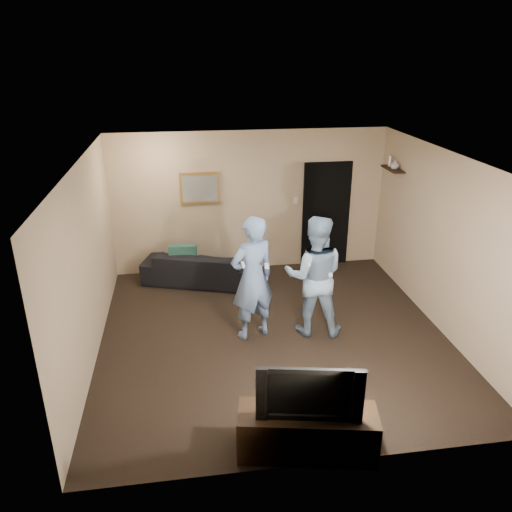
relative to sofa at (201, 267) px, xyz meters
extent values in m
plane|color=black|center=(0.97, -1.97, -0.29)|extent=(5.00, 5.00, 0.00)
cube|color=silver|center=(0.97, -1.97, 2.31)|extent=(5.00, 5.00, 0.04)
cube|color=tan|center=(0.97, 0.53, 1.01)|extent=(5.00, 0.04, 2.60)
cube|color=tan|center=(0.97, -4.47, 1.01)|extent=(5.00, 0.04, 2.60)
cube|color=tan|center=(-1.53, -1.97, 1.01)|extent=(0.04, 5.00, 2.60)
cube|color=tan|center=(3.47, -1.97, 1.01)|extent=(0.04, 5.00, 2.60)
imported|color=black|center=(0.00, 0.00, 0.00)|extent=(2.16, 1.37, 0.59)
cube|color=#17453A|center=(-0.30, 0.00, 0.19)|extent=(0.50, 0.20, 0.49)
cube|color=olive|center=(0.07, 0.50, 1.31)|extent=(0.72, 0.05, 0.57)
cube|color=slate|center=(0.07, 0.48, 1.31)|extent=(0.62, 0.01, 0.47)
cube|color=black|center=(2.42, 0.50, 0.71)|extent=(0.90, 0.06, 2.00)
cube|color=silver|center=(1.82, 0.50, 1.01)|extent=(0.08, 0.02, 0.12)
cube|color=black|center=(3.36, -0.17, 1.70)|extent=(0.20, 0.60, 0.03)
imported|color=silver|center=(3.36, -0.23, 1.79)|extent=(0.16, 0.16, 0.15)
cylinder|color=silver|center=(3.36, -0.02, 1.80)|extent=(0.06, 0.06, 0.18)
cube|color=black|center=(0.90, -4.29, -0.04)|extent=(1.49, 0.72, 0.51)
imported|color=black|center=(0.90, -4.29, 0.51)|extent=(1.06, 0.34, 0.61)
imported|color=#6988B6|center=(0.67, -1.93, 0.63)|extent=(0.78, 0.66, 1.84)
cube|color=white|center=(0.51, -2.15, 0.94)|extent=(0.04, 0.14, 0.04)
cube|color=white|center=(0.83, -2.15, 0.90)|extent=(0.05, 0.09, 0.05)
imported|color=#7D9BB6|center=(1.56, -1.94, 0.61)|extent=(1.01, 0.87, 1.80)
cube|color=white|center=(1.40, -2.16, 0.91)|extent=(0.04, 0.14, 0.04)
cube|color=white|center=(1.72, -2.16, 0.73)|extent=(0.05, 0.09, 0.05)
camera|label=1|loc=(-0.22, -8.21, 3.63)|focal=35.00mm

